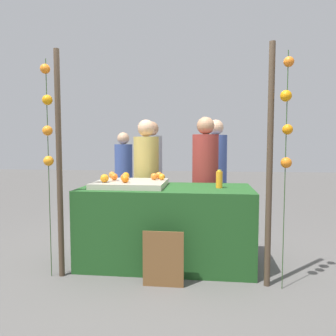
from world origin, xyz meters
name	(u,v)px	position (x,y,z in m)	size (l,w,h in m)	color
ground_plane	(166,263)	(0.00, 0.00, 0.00)	(24.00, 24.00, 0.00)	#565451
stall_counter	(166,225)	(0.00, 0.00, 0.43)	(1.88, 0.87, 0.86)	#1E4C1E
orange_tray	(131,184)	(-0.41, 0.01, 0.89)	(0.78, 0.68, 0.06)	#B2AD99
orange_0	(154,177)	(-0.16, 0.15, 0.96)	(0.08, 0.08, 0.08)	orange
orange_1	(126,176)	(-0.50, 0.18, 0.96)	(0.08, 0.08, 0.08)	orange
orange_2	(162,177)	(-0.07, 0.15, 0.96)	(0.07, 0.07, 0.07)	orange
orange_3	(125,179)	(-0.43, -0.16, 0.96)	(0.08, 0.08, 0.08)	orange
orange_4	(114,177)	(-0.61, 0.07, 0.96)	(0.08, 0.08, 0.08)	orange
orange_5	(105,178)	(-0.66, -0.16, 0.97)	(0.09, 0.09, 0.09)	orange
orange_6	(112,175)	(-0.70, 0.27, 0.96)	(0.08, 0.08, 0.08)	orange
orange_7	(124,178)	(-0.47, -0.03, 0.97)	(0.08, 0.08, 0.08)	orange
orange_8	(159,175)	(-0.12, 0.27, 0.97)	(0.08, 0.08, 0.08)	orange
juice_bottle	(219,179)	(0.58, -0.01, 0.96)	(0.07, 0.07, 0.20)	orange
chalkboard_sign	(163,260)	(0.04, -0.61, 0.26)	(0.39, 0.03, 0.54)	brown
vendor_left	(146,187)	(-0.35, 0.68, 0.77)	(0.33, 0.33, 1.66)	tan
vendor_right	(205,186)	(0.42, 0.72, 0.79)	(0.34, 0.34, 1.69)	maroon
crowd_person_0	(124,179)	(-0.99, 1.99, 0.71)	(0.31, 0.31, 1.53)	#384C8C
crowd_person_1	(215,180)	(0.58, 1.40, 0.79)	(0.34, 0.34, 1.70)	#384C8C
crowd_person_2	(152,178)	(-0.44, 1.65, 0.79)	(0.34, 0.34, 1.69)	#99999E
canopy_post_left	(59,165)	(-1.02, -0.48, 1.13)	(0.06, 0.06, 2.26)	#473828
canopy_post_right	(270,167)	(1.02, -0.48, 1.13)	(0.06, 0.06, 2.26)	#473828
garland_strand_left	(47,119)	(-1.12, -0.50, 1.59)	(0.11, 0.10, 2.17)	#2D4C23
garland_strand_right	(287,116)	(1.15, -0.53, 1.59)	(0.12, 0.11, 2.17)	#2D4C23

